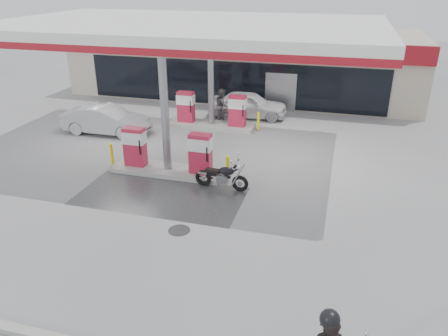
% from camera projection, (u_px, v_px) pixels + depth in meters
% --- Properties ---
extents(ground, '(90.00, 90.00, 0.00)m').
position_uv_depth(ground, '(148.00, 194.00, 15.98)').
color(ground, gray).
rests_on(ground, ground).
extents(wet_patch, '(6.00, 3.00, 0.00)m').
position_uv_depth(wet_patch, '(160.00, 196.00, 15.86)').
color(wet_patch, '#4C4C4F').
rests_on(wet_patch, ground).
extents(drain_cover, '(0.70, 0.70, 0.01)m').
position_uv_depth(drain_cover, '(179.00, 230.00, 13.73)').
color(drain_cover, '#38383A').
rests_on(drain_cover, ground).
extents(kerb, '(28.00, 0.25, 0.15)m').
position_uv_depth(kerb, '(16.00, 330.00, 9.80)').
color(kerb, gray).
rests_on(kerb, ground).
extents(store_building, '(22.00, 8.22, 4.00)m').
position_uv_depth(store_building, '(246.00, 61.00, 29.18)').
color(store_building, '#AA9F8E').
rests_on(store_building, ground).
extents(canopy, '(16.00, 10.02, 5.51)m').
position_uv_depth(canopy, '(189.00, 29.00, 18.23)').
color(canopy, silver).
rests_on(canopy, ground).
extents(pump_island_near, '(5.14, 1.30, 1.78)m').
position_uv_depth(pump_island_near, '(167.00, 156.00, 17.45)').
color(pump_island_near, '#9E9E99').
rests_on(pump_island_near, ground).
extents(pump_island_far, '(5.14, 1.30, 1.78)m').
position_uv_depth(pump_island_far, '(211.00, 114.00, 22.73)').
color(pump_island_far, '#9E9E99').
rests_on(pump_island_far, ground).
extents(parked_motorcycle, '(2.11, 0.81, 1.08)m').
position_uv_depth(parked_motorcycle, '(222.00, 177.00, 16.23)').
color(parked_motorcycle, black).
rests_on(parked_motorcycle, ground).
extents(sedan_white, '(4.34, 2.01, 1.44)m').
position_uv_depth(sedan_white, '(249.00, 105.00, 24.29)').
color(sedan_white, silver).
rests_on(sedan_white, ground).
extents(attendant, '(0.91, 1.04, 1.81)m').
position_uv_depth(attendant, '(222.00, 105.00, 23.46)').
color(attendant, '#4F4E53').
rests_on(attendant, ground).
extents(hatchback_silver, '(4.37, 1.57, 1.43)m').
position_uv_depth(hatchback_silver, '(106.00, 120.00, 21.78)').
color(hatchback_silver, '#A5A8AD').
rests_on(hatchback_silver, ground).
extents(parked_car_left, '(4.69, 2.74, 1.28)m').
position_uv_depth(parked_car_left, '(173.00, 84.00, 29.14)').
color(parked_car_left, '#17204E').
rests_on(parked_car_left, ground).
extents(parked_car_right, '(4.57, 2.49, 1.21)m').
position_uv_depth(parked_car_right, '(362.00, 97.00, 26.18)').
color(parked_car_right, navy).
rests_on(parked_car_right, ground).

